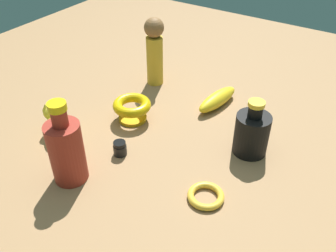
% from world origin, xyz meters
% --- Properties ---
extents(ground, '(2.00, 2.00, 0.00)m').
position_xyz_m(ground, '(0.00, 0.00, 0.00)').
color(ground, '#936D47').
extents(bowl, '(0.11, 0.11, 0.06)m').
position_xyz_m(bowl, '(0.02, 0.14, 0.04)').
color(bowl, gold).
rests_on(bowl, ground).
extents(bangle, '(0.08, 0.08, 0.02)m').
position_xyz_m(bangle, '(-0.13, -0.19, 0.01)').
color(bangle, gold).
rests_on(bangle, ground).
extents(cat_figurine, '(0.10, 0.12, 0.09)m').
position_xyz_m(cat_figurine, '(-0.15, 0.26, 0.04)').
color(cat_figurine, yellow).
rests_on(cat_figurine, ground).
extents(bottle_short, '(0.09, 0.09, 0.15)m').
position_xyz_m(bottle_short, '(0.07, -0.20, 0.06)').
color(bottle_short, black).
rests_on(bottle_short, ground).
extents(bottle_tall, '(0.08, 0.08, 0.21)m').
position_xyz_m(bottle_tall, '(-0.25, 0.11, 0.08)').
color(bottle_tall, maroon).
rests_on(bottle_tall, ground).
extents(banana, '(0.18, 0.07, 0.05)m').
position_xyz_m(banana, '(0.22, -0.04, 0.02)').
color(banana, yellow).
rests_on(banana, ground).
extents(person_figure_adult, '(0.07, 0.07, 0.22)m').
position_xyz_m(person_figure_adult, '(0.23, 0.20, 0.12)').
color(person_figure_adult, gold).
rests_on(person_figure_adult, ground).
extents(nail_polish_jar, '(0.03, 0.03, 0.04)m').
position_xyz_m(nail_polish_jar, '(-0.12, 0.07, 0.02)').
color(nail_polish_jar, black).
rests_on(nail_polish_jar, ground).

